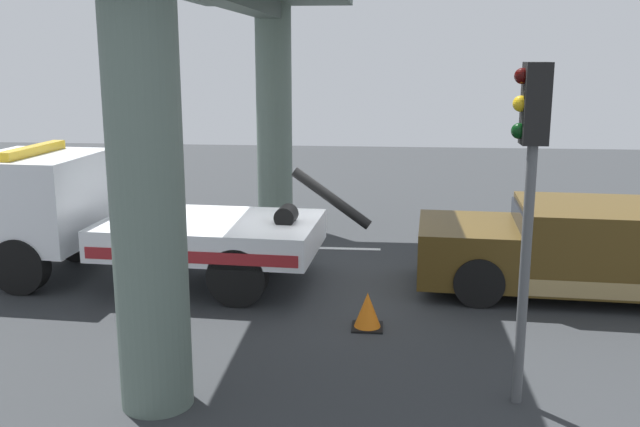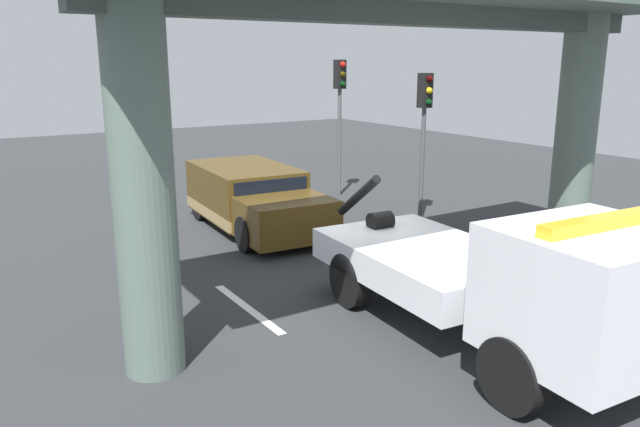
% 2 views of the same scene
% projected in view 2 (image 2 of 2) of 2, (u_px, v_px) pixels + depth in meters
% --- Properties ---
extents(ground_plane, '(60.00, 40.00, 0.10)m').
position_uv_depth(ground_plane, '(362.00, 284.00, 12.31)').
color(ground_plane, '#2D3033').
extents(lane_stripe_west, '(2.60, 0.16, 0.01)m').
position_uv_depth(lane_stripe_west, '(147.00, 232.00, 15.89)').
color(lane_stripe_west, silver).
rests_on(lane_stripe_west, ground).
extents(lane_stripe_mid, '(2.60, 0.16, 0.01)m').
position_uv_depth(lane_stripe_mid, '(248.00, 308.00, 10.97)').
color(lane_stripe_mid, silver).
rests_on(lane_stripe_mid, ground).
extents(tow_truck_white, '(7.32, 2.76, 2.46)m').
position_uv_depth(tow_truck_white, '(507.00, 279.00, 8.98)').
color(tow_truck_white, white).
rests_on(tow_truck_white, ground).
extents(towed_van_green, '(5.32, 2.50, 1.58)m').
position_uv_depth(towed_van_green, '(253.00, 199.00, 16.09)').
color(towed_van_green, '#4C3814').
rests_on(towed_van_green, ground).
extents(overpass_structure, '(3.60, 11.27, 5.97)m').
position_uv_depth(overpass_structure, '(413.00, 18.00, 10.02)').
color(overpass_structure, '#596B60').
rests_on(overpass_structure, ground).
extents(traffic_light_near, '(0.39, 0.32, 4.37)m').
position_uv_depth(traffic_light_near, '(340.00, 98.00, 19.42)').
color(traffic_light_near, '#515456').
rests_on(traffic_light_near, ground).
extents(traffic_light_far, '(0.39, 0.32, 4.02)m').
position_uv_depth(traffic_light_far, '(425.00, 115.00, 16.20)').
color(traffic_light_far, '#515456').
rests_on(traffic_light_far, ground).
extents(traffic_cone_orange, '(0.48, 0.48, 0.57)m').
position_uv_depth(traffic_cone_orange, '(402.00, 240.00, 14.20)').
color(traffic_cone_orange, orange).
rests_on(traffic_cone_orange, ground).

